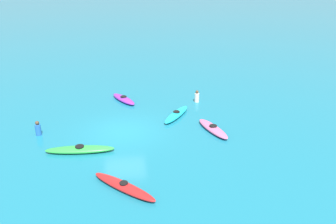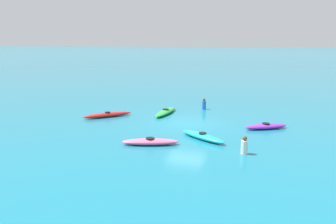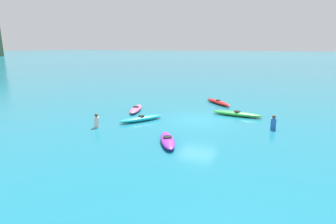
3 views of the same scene
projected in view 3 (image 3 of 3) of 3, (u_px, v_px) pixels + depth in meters
name	position (u px, v px, depth m)	size (l,w,h in m)	color
ground_plane	(198.00, 120.00, 18.51)	(600.00, 600.00, 0.00)	#19728C
kayak_red	(218.00, 102.00, 23.59)	(2.82, 2.96, 0.37)	red
kayak_cyan	(141.00, 119.00, 18.21)	(2.99, 2.28, 0.37)	#19B7C6
kayak_pink	(136.00, 109.00, 21.04)	(3.00, 1.60, 0.37)	pink
kayak_purple	(168.00, 140.00, 14.02)	(2.70, 1.98, 0.37)	purple
kayak_green	(237.00, 114.00, 19.51)	(0.89, 3.61, 0.37)	green
person_near_shore	(97.00, 121.00, 16.73)	(0.40, 0.40, 0.88)	silver
person_by_kayaks	(273.00, 123.00, 16.37)	(0.43, 0.43, 0.88)	blue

